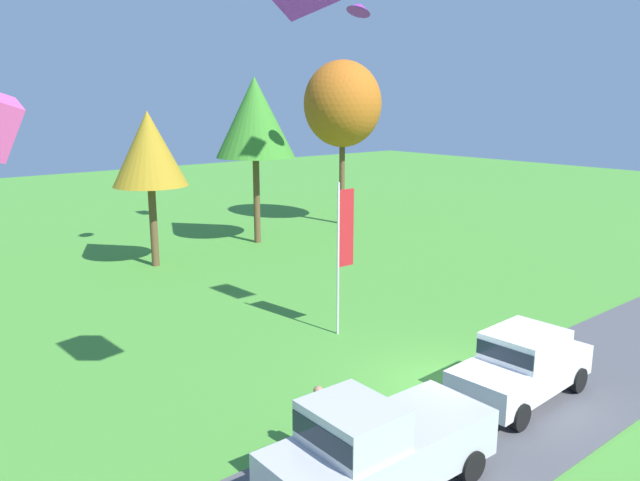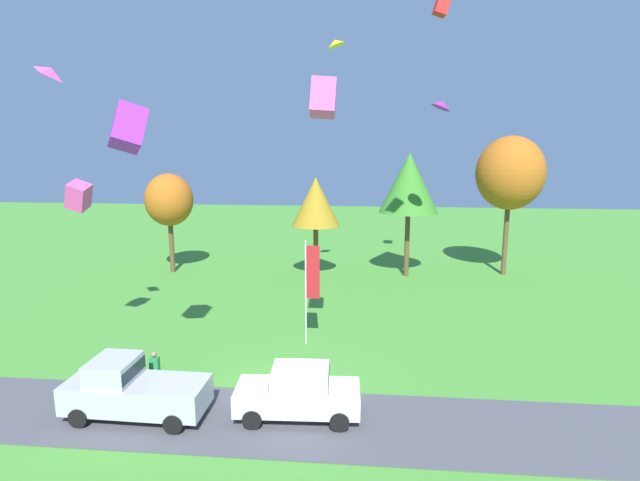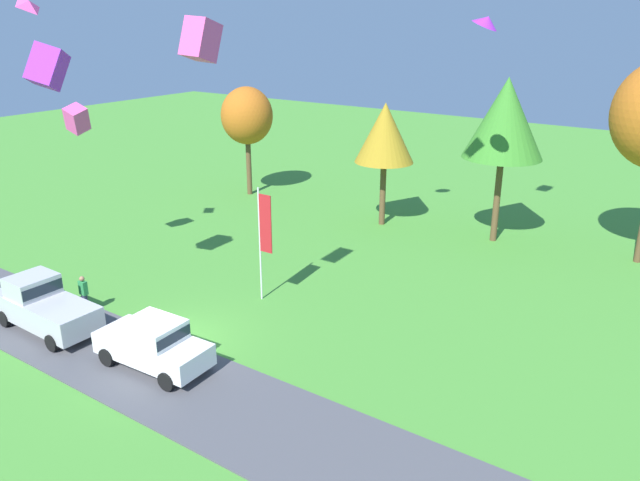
{
  "view_description": "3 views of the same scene",
  "coord_description": "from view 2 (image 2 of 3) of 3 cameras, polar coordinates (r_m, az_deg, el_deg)",
  "views": [
    {
      "loc": [
        -12.96,
        -10.13,
        7.77
      ],
      "look_at": [
        0.36,
        5.88,
        3.09
      ],
      "focal_mm": 35.0,
      "sensor_mm": 36.0,
      "label": 1
    },
    {
      "loc": [
        3.19,
        -18.01,
        9.68
      ],
      "look_at": [
        1.11,
        4.06,
        5.36
      ],
      "focal_mm": 28.0,
      "sensor_mm": 36.0,
      "label": 2
    },
    {
      "loc": [
        17.06,
        -14.62,
        12.16
      ],
      "look_at": [
        2.94,
        5.79,
        3.09
      ],
      "focal_mm": 35.0,
      "sensor_mm": 36.0,
      "label": 3
    }
  ],
  "objects": [
    {
      "name": "tree_center_back",
      "position": [
        36.63,
        10.14,
        6.46
      ],
      "size": [
        4.29,
        4.29,
        9.05
      ],
      "color": "brown",
      "rests_on": "ground"
    },
    {
      "name": "tree_far_left",
      "position": [
        39.03,
        -16.87,
        4.42
      ],
      "size": [
        3.56,
        3.56,
        7.51
      ],
      "color": "brown",
      "rests_on": "ground"
    },
    {
      "name": "kite_box_high_left",
      "position": [
        34.13,
        13.74,
        24.59
      ],
      "size": [
        1.14,
        0.96,
        1.27
      ],
      "primitive_type": "cube",
      "rotation": [
        -0.06,
        0.3,
        0.15
      ],
      "color": "red"
    },
    {
      "name": "pavement_strip",
      "position": [
        18.86,
        -5.45,
        -19.81
      ],
      "size": [
        36.0,
        4.4,
        0.06
      ],
      "primitive_type": "cube",
      "color": "#4C4C51",
      "rests_on": "ground"
    },
    {
      "name": "person_beside_suv",
      "position": [
        21.25,
        -18.34,
        -14.05
      ],
      "size": [
        0.36,
        0.24,
        1.71
      ],
      "color": "#2D334C",
      "rests_on": "ground"
    },
    {
      "name": "kite_delta_high_right",
      "position": [
        29.83,
        13.76,
        14.88
      ],
      "size": [
        1.33,
        1.28,
        0.8
      ],
      "primitive_type": "cone",
      "rotation": [
        0.4,
        0.0,
        1.72
      ],
      "color": "purple"
    },
    {
      "name": "ground_plane",
      "position": [
        20.7,
        -4.3,
        -16.9
      ],
      "size": [
        120.0,
        120.0,
        0.0
      ],
      "primitive_type": "plane",
      "color": "#478E33"
    },
    {
      "name": "tree_left_of_center",
      "position": [
        35.76,
        -0.49,
        4.41
      ],
      "size": [
        3.48,
        3.48,
        7.35
      ],
      "color": "brown",
      "rests_on": "ground"
    },
    {
      "name": "kite_box_topmost",
      "position": [
        19.62,
        -21.07,
        11.92
      ],
      "size": [
        1.52,
        1.93,
        1.95
      ],
      "primitive_type": "cube",
      "rotation": [
        -0.37,
        0.3,
        0.52
      ],
      "color": "purple"
    },
    {
      "name": "car_sedan_mid_row",
      "position": [
        18.52,
        -2.45,
        -16.8
      ],
      "size": [
        4.48,
        2.12,
        1.84
      ],
      "color": "white",
      "rests_on": "ground"
    },
    {
      "name": "car_pickup_by_flagpole",
      "position": [
        19.7,
        -20.76,
        -15.54
      ],
      "size": [
        5.04,
        2.13,
        2.14
      ],
      "color": "#B7B7BC",
      "rests_on": "ground"
    },
    {
      "name": "kite_box_trailing_tail",
      "position": [
        19.05,
        0.37,
        15.99
      ],
      "size": [
        1.02,
        1.29,
        1.54
      ],
      "primitive_type": "cube",
      "rotation": [
        0.06,
        0.3,
        1.64
      ],
      "color": "#EA4C9E"
    },
    {
      "name": "tree_far_right",
      "position": [
        38.96,
        20.91,
        7.18
      ],
      "size": [
        4.86,
        4.86,
        10.25
      ],
      "color": "brown",
      "rests_on": "ground"
    },
    {
      "name": "flag_banner",
      "position": [
        23.94,
        -1.09,
        -4.45
      ],
      "size": [
        0.71,
        0.08,
        5.2
      ],
      "color": "silver",
      "rests_on": "ground"
    },
    {
      "name": "kite_box_low_drifter",
      "position": [
        25.5,
        -25.87,
        4.61
      ],
      "size": [
        1.22,
        1.2,
        1.58
      ],
      "primitive_type": "cube",
      "rotation": [
        -0.35,
        0.3,
        4.67
      ],
      "color": "#EA4C9E"
    },
    {
      "name": "kite_delta_over_trees",
      "position": [
        30.96,
        1.78,
        21.67
      ],
      "size": [
        1.17,
        1.13,
        0.67
      ],
      "primitive_type": "cone",
      "rotation": [
        0.35,
        0.0,
        4.78
      ],
      "color": "yellow"
    },
    {
      "name": "kite_diamond_mid_center",
      "position": [
        23.71,
        -28.32,
        16.62
      ],
      "size": [
        1.04,
        0.95,
        0.73
      ],
      "primitive_type": "pyramid",
      "rotation": [
        0.52,
        0.0,
        1.67
      ],
      "color": "#EA4C9E"
    }
  ]
}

